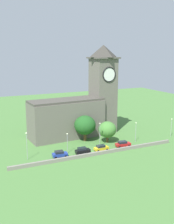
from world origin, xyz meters
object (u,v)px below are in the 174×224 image
object	(u,v)px
car_black	(83,150)
streetlamp_west_end	(27,142)
church	(81,107)
streetlamp_central	(100,131)
streetlamp_east_mid	(136,129)
car_blue	(60,154)
car_yellow	(101,148)
streetlamp_east_end	(171,124)
tree_churchyard	(85,125)
streetlamp_west_mid	(67,140)
tree_riverside_west	(107,130)
car_red	(123,144)

from	to	relation	value
car_black	streetlamp_west_end	bearing A→B (deg)	171.29
church	streetlamp_central	bearing A→B (deg)	-89.55
streetlamp_west_end	streetlamp_east_mid	xyz separation A→B (m)	(35.58, 0.14, -0.66)
car_black	streetlamp_west_end	size ratio (longest dim) A/B	0.57
streetlamp_west_end	streetlamp_east_mid	size ratio (longest dim) A/B	1.18
car_blue	car_yellow	world-z (taller)	car_blue
car_yellow	streetlamp_east_end	distance (m)	28.57
car_black	streetlamp_central	bearing A→B (deg)	21.39
car_black	tree_churchyard	world-z (taller)	tree_churchyard
car_yellow	streetlamp_east_end	bearing A→B (deg)	3.88
streetlamp_west_mid	tree_riverside_west	world-z (taller)	tree_riverside_west
car_red	streetlamp_east_end	bearing A→B (deg)	4.93
car_yellow	streetlamp_east_mid	size ratio (longest dim) A/B	0.67
car_red	streetlamp_east_mid	world-z (taller)	streetlamp_east_mid
streetlamp_west_end	church	bearing A→B (deg)	33.39
car_yellow	tree_churchyard	xyz separation A→B (m)	(-0.62, 10.30, 4.50)
church	car_yellow	distance (m)	19.57
car_black	streetlamp_east_end	size ratio (longest dim) A/B	0.68
church	streetlamp_east_end	xyz separation A→B (m)	(27.41, -15.32, -5.71)
streetlamp_central	streetlamp_east_end	xyz separation A→B (m)	(27.30, -0.93, -0.75)
car_yellow	streetlamp_west_end	size ratio (longest dim) A/B	0.57
streetlamp_west_mid	streetlamp_east_end	xyz separation A→B (m)	(38.16, -0.38, 0.25)
streetlamp_west_mid	church	bearing A→B (deg)	54.27
streetlamp_east_end	streetlamp_east_mid	bearing A→B (deg)	177.25
car_blue	streetlamp_east_mid	world-z (taller)	streetlamp_east_mid
streetlamp_west_mid	streetlamp_west_end	bearing A→B (deg)	179.18
car_blue	streetlamp_west_mid	size ratio (longest dim) A/B	0.71
streetlamp_central	streetlamp_east_end	world-z (taller)	streetlamp_central
streetlamp_west_end	streetlamp_east_end	xyz separation A→B (m)	(49.82, -0.55, -0.70)
car_yellow	streetlamp_west_mid	size ratio (longest dim) A/B	0.73
car_blue	streetlamp_east_mid	xyz separation A→B (m)	(27.04, 2.38, 3.47)
car_yellow	tree_churchyard	world-z (taller)	tree_churchyard
streetlamp_central	streetlamp_east_end	size ratio (longest dim) A/B	1.20
streetlamp_east_mid	car_black	bearing A→B (deg)	-172.89
car_blue	tree_churchyard	world-z (taller)	tree_churchyard
car_blue	car_black	distance (m)	6.94
car_red	streetlamp_east_end	world-z (taller)	streetlamp_east_end
car_red	streetlamp_east_end	distance (m)	20.97
car_black	tree_riverside_west	size ratio (longest dim) A/B	0.63
streetlamp_east_mid	tree_riverside_west	bearing A→B (deg)	159.95
car_yellow	tree_churchyard	bearing A→B (deg)	93.45
car_yellow	streetlamp_central	size ratio (longest dim) A/B	0.57
car_yellow	streetlamp_west_end	world-z (taller)	streetlamp_west_end
church	tree_riverside_west	xyz separation A→B (m)	(4.38, -11.43, -5.74)
streetlamp_east_end	streetlamp_central	bearing A→B (deg)	178.04
car_red	car_blue	bearing A→B (deg)	179.77
car_black	streetlamp_west_end	world-z (taller)	streetlamp_west_end
car_yellow	streetlamp_west_mid	xyz separation A→B (m)	(-9.87, 2.30, 3.26)
car_yellow	car_red	bearing A→B (deg)	1.05
church	car_red	distance (m)	20.56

